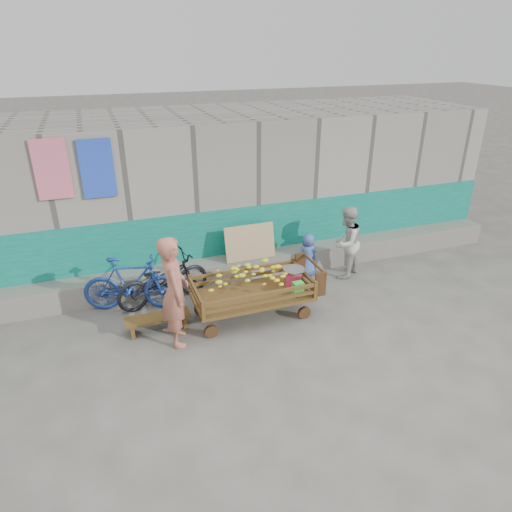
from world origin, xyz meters
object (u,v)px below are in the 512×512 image
object	(u,v)px
banana_cart	(250,285)
child	(308,255)
vendor_man	(175,292)
woman	(346,242)
bicycle_blue	(132,284)
bench	(158,320)
bicycle_dark	(163,280)

from	to	relation	value
banana_cart	child	bearing A→B (deg)	34.02
vendor_man	woman	xyz separation A→B (m)	(3.61, 1.09, -0.17)
bicycle_blue	child	bearing A→B (deg)	-71.29
bench	bicycle_dark	bearing A→B (deg)	73.75
vendor_man	bicycle_blue	distance (m)	1.40
bench	child	distance (m)	3.32
banana_cart	bicycle_dark	bearing A→B (deg)	142.31
child	vendor_man	bearing A→B (deg)	19.81
vendor_man	bicycle_dark	world-z (taller)	vendor_man
bench	vendor_man	xyz separation A→B (m)	(0.26, -0.41, 0.71)
bicycle_dark	bench	bearing A→B (deg)	149.70
vendor_man	bicycle_blue	size ratio (longest dim) A/B	1.07
woman	bicycle_dark	distance (m)	3.62
bench	bicycle_dark	world-z (taller)	bicycle_dark
bicycle_dark	vendor_man	bearing A→B (deg)	165.95
banana_cart	bench	distance (m)	1.63
banana_cart	bicycle_blue	xyz separation A→B (m)	(-1.86, 0.95, -0.12)
woman	child	xyz separation A→B (m)	(-0.69, 0.28, -0.29)
woman	bicycle_blue	world-z (taller)	woman
bicycle_blue	banana_cart	bearing A→B (deg)	-100.54
woman	banana_cart	bearing A→B (deg)	-14.92
banana_cart	bicycle_dark	size ratio (longest dim) A/B	1.25
vendor_man	bicycle_blue	bearing A→B (deg)	29.76
bench	woman	size ratio (longest dim) A/B	0.72
banana_cart	vendor_man	xyz separation A→B (m)	(-1.31, -0.28, 0.27)
vendor_man	child	xyz separation A→B (m)	(2.91, 1.36, -0.45)
bicycle_dark	bicycle_blue	world-z (taller)	bicycle_blue
bicycle_blue	bench	bearing A→B (deg)	-143.23
banana_cart	bicycle_blue	distance (m)	2.09
banana_cart	bench	size ratio (longest dim) A/B	2.05
bench	bicycle_dark	size ratio (longest dim) A/B	0.61
bench	vendor_man	size ratio (longest dim) A/B	0.59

